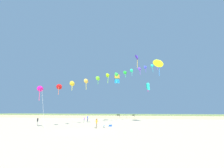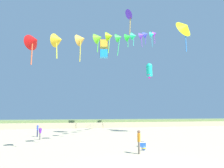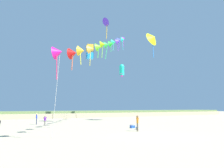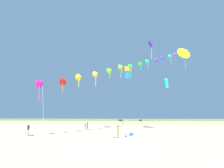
% 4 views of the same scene
% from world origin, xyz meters
% --- Properties ---
extents(ground_plane, '(240.00, 240.00, 0.00)m').
position_xyz_m(ground_plane, '(0.00, 0.00, 0.00)').
color(ground_plane, '#C1B28E').
extents(dune_ridge, '(120.00, 11.28, 1.62)m').
position_xyz_m(dune_ridge, '(0.00, 42.06, 0.80)').
color(dune_ridge, tan).
rests_on(dune_ridge, ground).
extents(person_near_left, '(0.41, 0.43, 1.48)m').
position_xyz_m(person_near_left, '(-5.99, 16.01, 0.86)').
color(person_near_left, gray).
rests_on(person_near_left, ground).
extents(person_near_right, '(0.23, 0.60, 1.72)m').
position_xyz_m(person_near_right, '(1.07, 3.85, 1.00)').
color(person_near_right, '#726656').
rests_on(person_near_right, ground).
extents(person_far_left, '(0.23, 0.59, 1.68)m').
position_xyz_m(person_far_left, '(-6.34, 19.67, 0.97)').
color(person_far_left, '#282D4C').
rests_on(person_far_left, ground).
extents(kite_banner_string, '(25.21, 28.57, 19.35)m').
position_xyz_m(kite_banner_string, '(3.20, 14.82, 12.67)').
color(kite_banner_string, '#EC1286').
extents(large_kite_low_lead, '(3.20, 2.66, 5.24)m').
position_xyz_m(large_kite_low_lead, '(13.96, 16.43, 15.63)').
color(large_kite_low_lead, '#DBEC18').
extents(large_kite_mid_trail, '(1.38, 1.38, 2.51)m').
position_xyz_m(large_kite_mid_trail, '(2.40, 19.62, 12.26)').
color(large_kite_mid_trail, '#1B91E5').
extents(large_kite_high_solo, '(1.52, 1.55, 2.74)m').
position_xyz_m(large_kite_high_solo, '(11.28, 23.27, 10.19)').
color(large_kite_high_solo, '#1CCEB2').
extents(large_kite_outer_drift, '(1.70, 2.04, 4.71)m').
position_xyz_m(large_kite_outer_drift, '(8.34, 24.43, 20.34)').
color(large_kite_outer_drift, '#4E2BD2').
extents(beach_cooler, '(0.58, 0.41, 0.46)m').
position_xyz_m(beach_cooler, '(2.88, 7.45, 0.21)').
color(beach_cooler, blue).
rests_on(beach_cooler, ground).
extents(beach_ball, '(0.36, 0.36, 0.36)m').
position_xyz_m(beach_ball, '(2.11, 5.36, 0.18)').
color(beach_ball, blue).
rests_on(beach_ball, ground).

